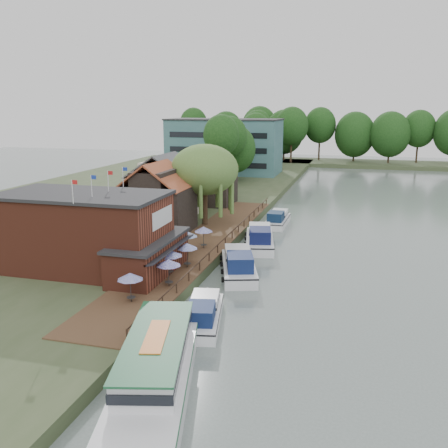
% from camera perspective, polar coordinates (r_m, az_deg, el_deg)
% --- Properties ---
extents(ground, '(260.00, 260.00, 0.00)m').
position_cam_1_polar(ground, '(44.84, 3.31, -7.63)').
color(ground, slate).
rests_on(ground, ground).
extents(land_bank, '(50.00, 140.00, 1.00)m').
position_cam_1_polar(land_bank, '(86.67, -11.30, 2.75)').
color(land_bank, '#384728').
rests_on(land_bank, ground).
extents(quay_deck, '(6.00, 50.00, 0.10)m').
position_cam_1_polar(quay_deck, '(55.69, -2.54, -2.28)').
color(quay_deck, '#47301E').
rests_on(quay_deck, land_bank).
extents(quay_rail, '(0.20, 49.00, 1.00)m').
position_cam_1_polar(quay_rail, '(55.28, 0.28, -1.90)').
color(quay_rail, black).
rests_on(quay_rail, land_bank).
extents(pub, '(20.00, 11.00, 7.30)m').
position_cam_1_polar(pub, '(47.36, -13.67, -0.95)').
color(pub, maroon).
rests_on(pub, land_bank).
extents(hotel_block, '(25.40, 12.40, 12.30)m').
position_cam_1_polar(hotel_block, '(115.48, 0.06, 8.92)').
color(hotel_block, '#38666B').
rests_on(hotel_block, land_bank).
extents(cottage_a, '(8.60, 7.60, 8.50)m').
position_cam_1_polar(cottage_a, '(60.83, -7.70, 3.01)').
color(cottage_a, black).
rests_on(cottage_a, land_bank).
extents(cottage_b, '(9.60, 8.60, 8.50)m').
position_cam_1_polar(cottage_b, '(71.07, -6.77, 4.52)').
color(cottage_b, beige).
rests_on(cottage_b, land_bank).
extents(cottage_c, '(7.60, 7.60, 8.50)m').
position_cam_1_polar(cottage_c, '(78.12, -1.53, 5.40)').
color(cottage_c, black).
rests_on(cottage_c, land_bank).
extents(willow, '(8.60, 8.60, 10.43)m').
position_cam_1_polar(willow, '(63.73, -2.22, 4.46)').
color(willow, '#476B2D').
rests_on(willow, land_bank).
extents(umbrella_0, '(2.06, 2.06, 2.38)m').
position_cam_1_polar(umbrella_0, '(39.75, -10.63, -7.13)').
color(umbrella_0, navy).
rests_on(umbrella_0, quay_deck).
extents(umbrella_1, '(2.14, 2.14, 2.38)m').
position_cam_1_polar(umbrella_1, '(42.62, -6.35, -5.56)').
color(umbrella_1, '#1E1C9A').
rests_on(umbrella_1, quay_deck).
extents(umbrella_2, '(2.39, 2.39, 2.38)m').
position_cam_1_polar(umbrella_2, '(45.29, -6.24, -4.41)').
color(umbrella_2, '#1C249C').
rests_on(umbrella_2, quay_deck).
extents(umbrella_3, '(2.06, 2.06, 2.38)m').
position_cam_1_polar(umbrella_3, '(47.35, -4.24, -3.57)').
color(umbrella_3, navy).
rests_on(umbrella_3, quay_deck).
extents(umbrella_4, '(2.20, 2.20, 2.38)m').
position_cam_1_polar(umbrella_4, '(51.68, -4.23, -2.12)').
color(umbrella_4, '#1B4294').
rests_on(umbrella_4, quay_deck).
extents(umbrella_5, '(2.02, 2.02, 2.38)m').
position_cam_1_polar(umbrella_5, '(53.58, -2.35, -1.54)').
color(umbrella_5, navy).
rests_on(umbrella_5, quay_deck).
extents(cruiser_0, '(4.62, 9.34, 2.13)m').
position_cam_1_polar(cruiser_0, '(38.05, -2.38, -9.84)').
color(cruiser_0, white).
rests_on(cruiser_0, ground).
extents(cruiser_1, '(6.40, 11.10, 2.59)m').
position_cam_1_polar(cruiser_1, '(48.65, 1.69, -4.30)').
color(cruiser_1, silver).
rests_on(cruiser_1, ground).
extents(cruiser_2, '(5.60, 11.13, 2.61)m').
position_cam_1_polar(cruiser_2, '(58.21, 4.11, -1.35)').
color(cruiser_2, white).
rests_on(cruiser_2, ground).
extents(cruiser_3, '(2.94, 9.08, 2.17)m').
position_cam_1_polar(cruiser_3, '(69.06, 6.16, 0.76)').
color(cruiser_3, white).
rests_on(cruiser_3, ground).
extents(tour_boat, '(7.56, 15.14, 3.18)m').
position_cam_1_polar(tour_boat, '(29.76, -7.92, -15.83)').
color(tour_boat, silver).
rests_on(tour_boat, ground).
extents(swan, '(0.44, 0.44, 0.44)m').
position_cam_1_polar(swan, '(34.41, -5.26, -14.08)').
color(swan, white).
rests_on(swan, ground).
extents(bank_tree_0, '(6.29, 6.29, 13.69)m').
position_cam_1_polar(bank_tree_0, '(88.13, -0.31, 8.00)').
color(bank_tree_0, '#143811').
rests_on(bank_tree_0, land_bank).
extents(bank_tree_1, '(6.61, 6.61, 13.28)m').
position_cam_1_polar(bank_tree_1, '(95.75, 0.67, 8.31)').
color(bank_tree_1, '#143811').
rests_on(bank_tree_1, land_bank).
extents(bank_tree_2, '(8.42, 8.42, 11.46)m').
position_cam_1_polar(bank_tree_2, '(101.74, 1.23, 8.09)').
color(bank_tree_2, '#143811').
rests_on(bank_tree_2, land_bank).
extents(bank_tree_3, '(7.57, 7.57, 13.54)m').
position_cam_1_polar(bank_tree_3, '(122.55, 3.60, 9.44)').
color(bank_tree_3, '#143811').
rests_on(bank_tree_3, land_bank).
extents(bank_tree_4, '(7.35, 7.35, 14.15)m').
position_cam_1_polar(bank_tree_4, '(128.33, 3.82, 9.75)').
color(bank_tree_4, '#143811').
rests_on(bank_tree_4, land_bank).
extents(bank_tree_5, '(8.93, 8.93, 14.93)m').
position_cam_1_polar(bank_tree_5, '(138.08, 7.73, 10.07)').
color(bank_tree_5, '#143811').
rests_on(bank_tree_5, land_bank).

